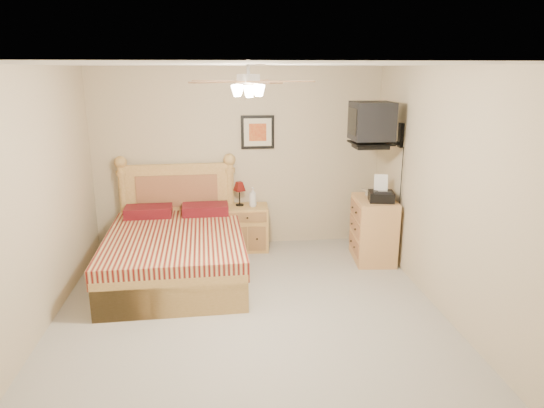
% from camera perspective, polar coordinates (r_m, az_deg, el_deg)
% --- Properties ---
extents(floor, '(4.50, 4.50, 0.00)m').
position_cam_1_polar(floor, '(5.10, -2.58, -13.28)').
color(floor, gray).
rests_on(floor, ground).
extents(ceiling, '(4.00, 4.50, 0.04)m').
position_cam_1_polar(ceiling, '(4.47, -2.99, 16.06)').
color(ceiling, white).
rests_on(ceiling, ground).
extents(wall_back, '(4.00, 0.04, 2.50)m').
position_cam_1_polar(wall_back, '(6.82, -3.96, 5.34)').
color(wall_back, tan).
rests_on(wall_back, ground).
extents(wall_front, '(4.00, 0.04, 2.50)m').
position_cam_1_polar(wall_front, '(2.53, 0.51, -12.99)').
color(wall_front, tan).
rests_on(wall_front, ground).
extents(wall_left, '(0.04, 4.50, 2.50)m').
position_cam_1_polar(wall_left, '(4.94, -26.62, -0.31)').
color(wall_left, tan).
rests_on(wall_left, ground).
extents(wall_right, '(0.04, 4.50, 2.50)m').
position_cam_1_polar(wall_right, '(5.15, 20.05, 1.01)').
color(wall_right, tan).
rests_on(wall_right, ground).
extents(bed, '(1.64, 2.12, 1.34)m').
position_cam_1_polar(bed, '(5.89, -11.46, -2.43)').
color(bed, '#B18643').
rests_on(bed, ground).
extents(nightstand, '(0.59, 0.45, 0.62)m').
position_cam_1_polar(nightstand, '(6.82, -2.93, -2.79)').
color(nightstand, '#BC8C43').
rests_on(nightstand, ground).
extents(table_lamp, '(0.23, 0.23, 0.34)m').
position_cam_1_polar(table_lamp, '(6.74, -3.85, 1.22)').
color(table_lamp, '#550D0B').
rests_on(table_lamp, nightstand).
extents(lotion_bottle, '(0.13, 0.13, 0.27)m').
position_cam_1_polar(lotion_bottle, '(6.68, -2.27, 0.82)').
color(lotion_bottle, silver).
rests_on(lotion_bottle, nightstand).
extents(framed_picture, '(0.46, 0.04, 0.46)m').
position_cam_1_polar(framed_picture, '(6.76, -1.70, 8.45)').
color(framed_picture, black).
rests_on(framed_picture, wall_back).
extents(dresser, '(0.55, 0.75, 0.84)m').
position_cam_1_polar(dresser, '(6.54, 11.85, -2.95)').
color(dresser, tan).
rests_on(dresser, ground).
extents(fax_machine, '(0.36, 0.38, 0.33)m').
position_cam_1_polar(fax_machine, '(6.28, 12.77, 1.76)').
color(fax_machine, black).
rests_on(fax_machine, dresser).
extents(magazine_lower, '(0.25, 0.29, 0.02)m').
position_cam_1_polar(magazine_lower, '(6.65, 10.94, 1.29)').
color(magazine_lower, '#B9A993').
rests_on(magazine_lower, dresser).
extents(magazine_upper, '(0.30, 0.35, 0.02)m').
position_cam_1_polar(magazine_upper, '(6.66, 11.16, 1.49)').
color(magazine_upper, '#9F927B').
rests_on(magazine_upper, magazine_lower).
extents(wall_tv, '(0.56, 0.46, 0.58)m').
position_cam_1_polar(wall_tv, '(6.17, 12.98, 9.15)').
color(wall_tv, black).
rests_on(wall_tv, wall_right).
extents(ceiling_fan, '(1.14, 1.14, 0.28)m').
position_cam_1_polar(ceiling_fan, '(4.27, -2.80, 14.21)').
color(ceiling_fan, silver).
rests_on(ceiling_fan, ceiling).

